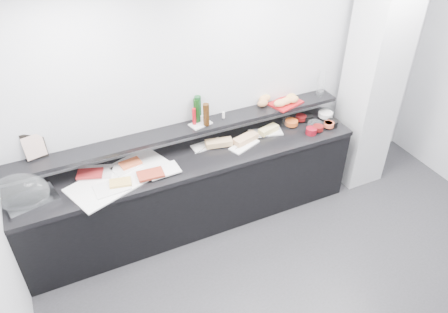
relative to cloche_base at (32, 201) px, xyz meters
name	(u,v)px	position (x,y,z in m)	size (l,w,h in m)	color
back_wall	(240,92)	(2.25, 0.33, 0.43)	(5.00, 0.02, 2.70)	silver
ceiling	(410,28)	(2.25, -1.67, 1.78)	(5.00, 5.00, 0.00)	white
column	(373,79)	(3.75, -0.02, 0.43)	(0.50, 0.50, 2.70)	silver
buffet_cabinet	(193,193)	(1.55, 0.03, -0.50)	(3.60, 0.60, 0.85)	black
counter_top	(192,159)	(1.55, 0.03, -0.05)	(3.62, 0.62, 0.05)	black
wall_shelf	(184,130)	(1.55, 0.20, 0.21)	(3.60, 0.25, 0.04)	black
cloche_base	(32,201)	(0.00, 0.00, 0.00)	(0.43, 0.29, 0.04)	silver
cloche_dome	(20,192)	(-0.07, 0.03, 0.11)	(0.50, 0.33, 0.34)	white
linen_runner	(120,177)	(0.80, 0.01, -0.01)	(0.99, 0.47, 0.01)	white
platter_meat_a	(95,172)	(0.60, 0.17, 0.00)	(0.32, 0.22, 0.01)	silver
food_meat_a	(90,174)	(0.55, 0.15, 0.02)	(0.24, 0.15, 0.02)	maroon
platter_salmon	(126,167)	(0.89, 0.13, 0.00)	(0.27, 0.18, 0.01)	white
food_salmon	(130,163)	(0.94, 0.14, 0.02)	(0.20, 0.13, 0.02)	#DF592D
platter_cheese	(112,188)	(0.69, -0.13, 0.00)	(0.32, 0.21, 0.01)	white
food_cheese	(120,183)	(0.78, -0.11, 0.02)	(0.20, 0.13, 0.02)	#DDB256
platter_meat_b	(164,170)	(1.21, -0.08, 0.00)	(0.31, 0.21, 0.01)	white
food_meat_b	(151,174)	(1.07, -0.11, 0.02)	(0.25, 0.16, 0.02)	maroon
sandwich_plate_left	(207,145)	(1.78, 0.15, -0.01)	(0.34, 0.15, 0.01)	white
sandwich_food_left	(219,143)	(1.88, 0.09, 0.02)	(0.28, 0.11, 0.06)	tan
tongs_left	(200,151)	(1.66, 0.08, 0.00)	(0.01, 0.01, 0.16)	#B5B8BC
sandwich_plate_mid	(244,145)	(2.13, -0.01, -0.01)	(0.34, 0.15, 0.01)	white
sandwich_food_mid	(246,139)	(2.18, 0.04, 0.02)	(0.29, 0.11, 0.06)	tan
tongs_mid	(240,146)	(2.08, -0.02, 0.00)	(0.01, 0.01, 0.16)	#B2B4B9
sandwich_plate_right	(266,132)	(2.46, 0.11, -0.01)	(0.37, 0.16, 0.01)	silver
sandwich_food_right	(268,130)	(2.48, 0.09, 0.02)	(0.24, 0.09, 0.06)	#E5CE78
tongs_right	(263,137)	(2.38, 0.03, 0.00)	(0.01, 0.01, 0.16)	silver
bowl_glass_fruit	(289,122)	(2.78, 0.15, 0.02)	(0.15, 0.15, 0.07)	white
fill_glass_fruit	(292,123)	(2.79, 0.11, 0.03)	(0.14, 0.14, 0.05)	#CB531B
bowl_black_jam	(307,118)	(3.02, 0.15, 0.02)	(0.14, 0.14, 0.07)	black
fill_black_jam	(301,118)	(2.95, 0.16, 0.03)	(0.12, 0.12, 0.05)	#570C0D
bowl_glass_cream	(326,114)	(3.27, 0.13, 0.02)	(0.18, 0.18, 0.07)	white
fill_glass_cream	(325,114)	(3.25, 0.10, 0.03)	(0.17, 0.17, 0.05)	white
bowl_red_jam	(311,131)	(2.91, -0.12, 0.02)	(0.12, 0.12, 0.07)	maroon
fill_red_jam	(318,128)	(3.00, -0.11, 0.03)	(0.12, 0.12, 0.05)	#5C0D0D
bowl_glass_salmon	(315,125)	(3.01, -0.03, 0.02)	(0.16, 0.16, 0.07)	silver
fill_glass_salmon	(329,124)	(3.15, -0.10, 0.03)	(0.11, 0.11, 0.05)	#F3613B
bowl_black_fruit	(333,123)	(3.22, -0.08, 0.02)	(0.13, 0.13, 0.07)	black
fill_black_fruit	(328,124)	(3.14, -0.10, 0.03)	(0.09, 0.09, 0.05)	orange
framed_print	(34,146)	(0.14, 0.32, 0.36)	(0.19, 0.02, 0.26)	black
print_art	(34,147)	(0.14, 0.30, 0.36)	(0.19, 0.00, 0.22)	tan
condiment_tray	(200,124)	(1.73, 0.21, 0.24)	(0.22, 0.14, 0.01)	silver
bottle_green_a	(197,111)	(1.71, 0.26, 0.37)	(0.06, 0.06, 0.26)	#0E340E
bottle_brown	(206,115)	(1.77, 0.16, 0.36)	(0.06, 0.06, 0.24)	#341D09
bottle_green_b	(198,109)	(1.73, 0.27, 0.38)	(0.07, 0.07, 0.28)	#103B1A
bottle_hot	(194,116)	(1.67, 0.22, 0.33)	(0.04, 0.04, 0.18)	#AC0C15
shaker_salt	(202,119)	(1.76, 0.23, 0.28)	(0.03, 0.03, 0.07)	silver
shaker_pepper	(223,115)	(1.99, 0.21, 0.28)	(0.03, 0.03, 0.07)	white
bread_tray	(286,103)	(2.75, 0.20, 0.24)	(0.35, 0.24, 0.02)	#A51116
bread_roll_nw	(264,99)	(2.53, 0.31, 0.29)	(0.14, 0.09, 0.08)	tan
bread_roll_n	(265,98)	(2.55, 0.32, 0.29)	(0.12, 0.08, 0.08)	#D7A652
bread_roll_sw	(280,103)	(2.65, 0.15, 0.29)	(0.15, 0.10, 0.08)	tan
bread_roll_s	(286,101)	(2.72, 0.16, 0.29)	(0.13, 0.08, 0.08)	tan
bread_roll_se	(294,99)	(2.82, 0.16, 0.29)	(0.12, 0.08, 0.08)	tan
bread_roll_midw	(263,103)	(2.47, 0.23, 0.29)	(0.12, 0.08, 0.08)	#B47444
bread_roll_mide	(291,97)	(2.82, 0.22, 0.29)	(0.14, 0.09, 0.08)	tan
carafe	(321,84)	(3.21, 0.21, 0.38)	(0.09, 0.09, 0.30)	white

